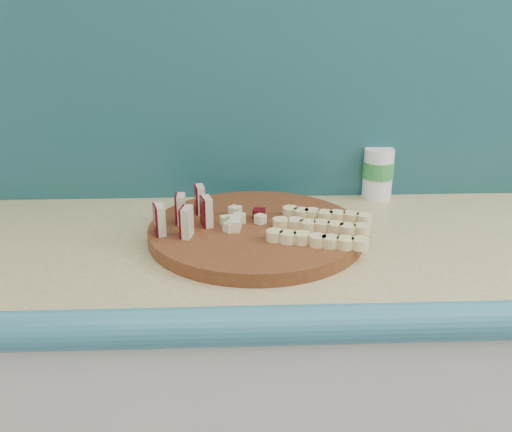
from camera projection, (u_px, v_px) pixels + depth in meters
The scene contains 7 objects.
kitchen_counter at pixel (445, 422), 1.30m from camera, with size 2.20×0.63×0.91m.
backsplash at pixel (437, 90), 1.31m from camera, with size 2.20×0.02×0.50m, color teal.
cutting_board at pixel (256, 232), 1.14m from camera, with size 0.43×0.43×0.03m, color #4F2511.
apple_wedges at pixel (187, 212), 1.12m from camera, with size 0.12×0.17×0.06m.
apple_chunks at pixel (243, 219), 1.13m from camera, with size 0.06×0.06×0.02m.
banana_slices at pixel (321, 227), 1.10m from camera, with size 0.21×0.20×0.02m.
canister at pixel (378, 172), 1.35m from camera, with size 0.07×0.07×0.12m.
Camera 1 is at (-0.37, 0.48, 1.36)m, focal length 40.00 mm.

